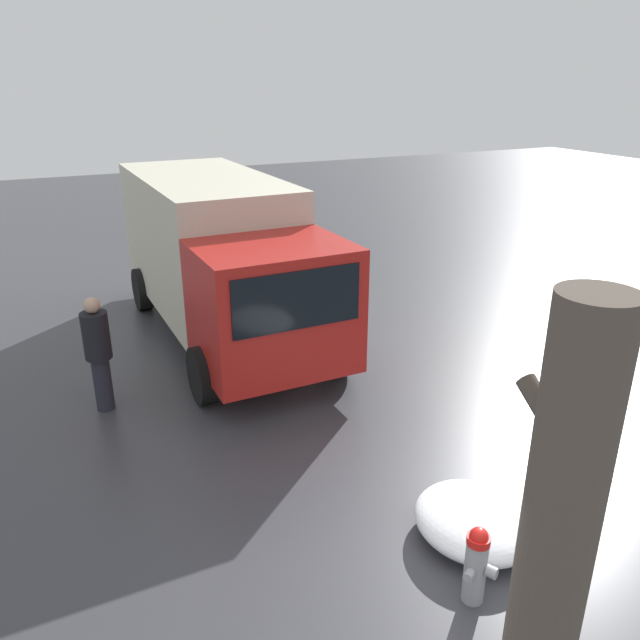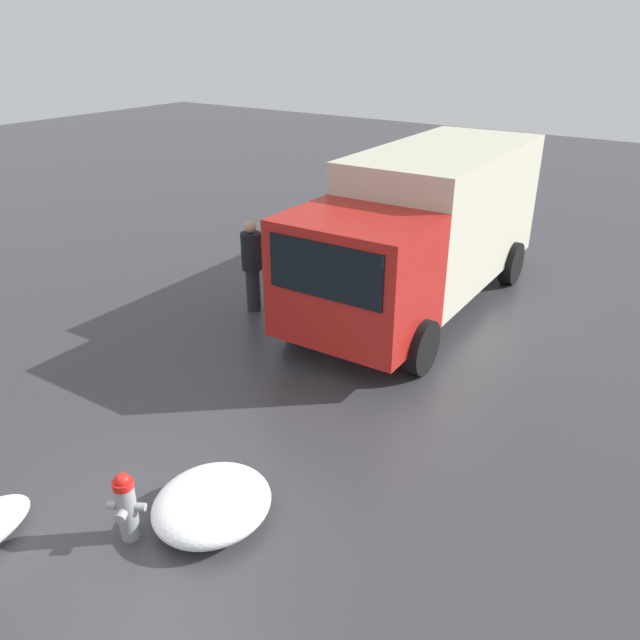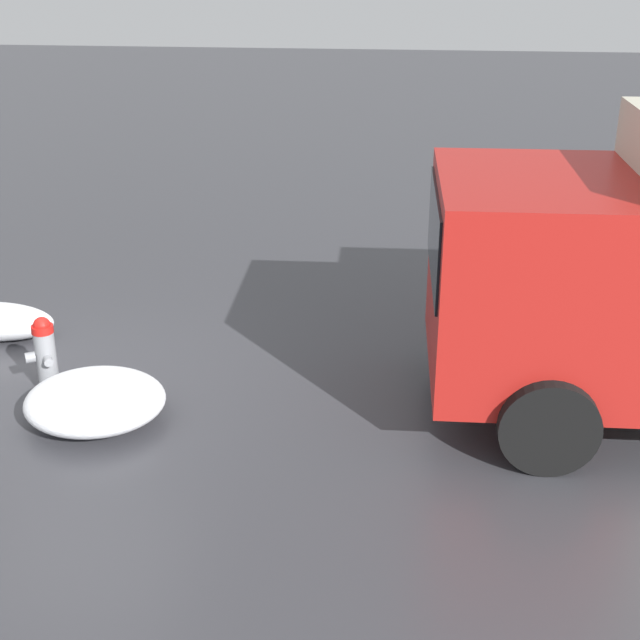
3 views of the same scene
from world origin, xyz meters
TOP-DOWN VIEW (x-y plane):
  - ground_plane at (0.00, 0.00)m, footprint 60.00×60.00m
  - fire_hydrant at (-0.00, -0.00)m, footprint 0.35×0.40m
  - tree_trunk at (-1.51, 0.79)m, footprint 0.67×0.44m
  - delivery_truck at (7.49, 0.22)m, footprint 6.86×2.71m
  - pedestrian at (5.34, 2.73)m, footprint 0.39×0.39m
  - snow_pile_curbside at (0.70, -0.56)m, footprint 1.38×1.27m

SIDE VIEW (x-z plane):
  - ground_plane at x=0.00m, z-range 0.00..0.00m
  - snow_pile_curbside at x=0.70m, z-range 0.00..0.44m
  - fire_hydrant at x=0.00m, z-range 0.01..0.85m
  - pedestrian at x=5.34m, z-range 0.08..1.87m
  - delivery_truck at x=7.49m, z-range 0.14..3.07m
  - tree_trunk at x=-1.51m, z-range 0.01..3.74m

